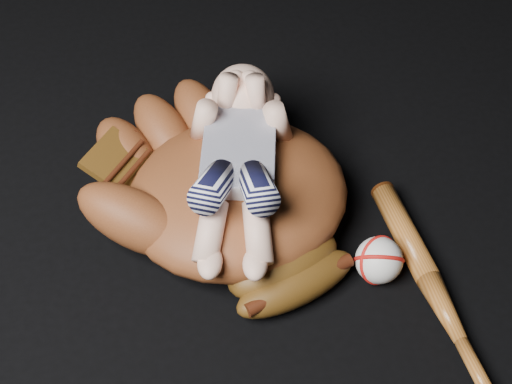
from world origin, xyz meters
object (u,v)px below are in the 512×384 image
at_px(baseball, 379,260).
at_px(baseball_glove, 237,187).
at_px(baseball_bat, 435,291).
at_px(newborn_baby, 238,163).

bearing_deg(baseball, baseball_glove, 141.53).
relative_size(baseball_glove, baseball_bat, 1.21).
height_order(baseball_glove, baseball, baseball_glove).
bearing_deg(baseball_bat, newborn_baby, 141.63).
distance_m(baseball_bat, baseball, 0.09).
xyz_separation_m(newborn_baby, baseball_bat, (0.26, -0.20, -0.12)).
bearing_deg(baseball, baseball_bat, -40.66).
relative_size(newborn_baby, baseball, 5.43).
distance_m(baseball_glove, baseball, 0.25).
bearing_deg(baseball_glove, newborn_baby, -97.78).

